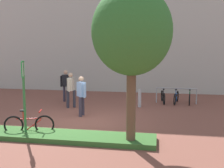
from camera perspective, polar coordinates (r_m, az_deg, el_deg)
name	(u,v)px	position (r m, az deg, el deg)	size (l,w,h in m)	color
ground_plane	(83,121)	(10.90, -6.12, -7.83)	(60.00, 60.00, 0.00)	brown
building_facade	(115,16)	(18.33, 0.65, 14.26)	(28.00, 1.20, 10.00)	#B2ADA3
planter_strip	(48,135)	(9.14, -13.49, -10.59)	(7.00, 1.10, 0.16)	#336028
tree_sidewalk	(132,32)	(7.84, 4.22, 10.93)	(2.33, 2.33, 4.67)	brown
parking_sign_post	(24,88)	(9.12, -18.27, -0.74)	(0.13, 0.35, 2.51)	#2D7238
bike_at_sign	(29,124)	(9.55, -17.21, -8.23)	(1.64, 0.54, 0.86)	black
bike_rack_cluster	(176,97)	(14.51, 13.51, -2.68)	(2.11, 1.58, 0.83)	#99999E
bollard_steel	(140,98)	(13.29, 5.90, -3.01)	(0.16, 0.16, 0.90)	#ADADB2
person_shirt_white	(71,88)	(13.19, -8.76, -0.79)	(0.41, 0.61, 1.72)	#2D2D38
person_casual_tan	(81,93)	(11.51, -6.54, -2.00)	(0.46, 0.45, 1.72)	#383342
person_suited_navy	(66,84)	(14.67, -9.78, 0.05)	(0.55, 0.40, 1.72)	#383342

